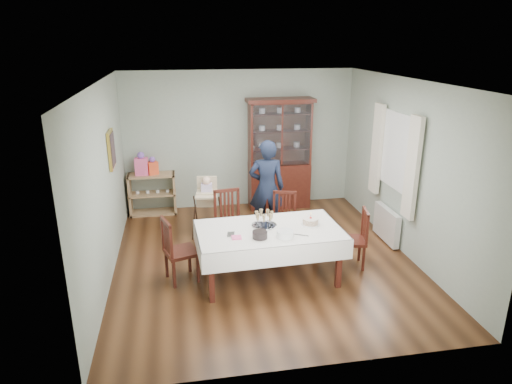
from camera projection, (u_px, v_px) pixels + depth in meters
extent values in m
plane|color=#593319|center=(263.00, 259.00, 7.10)|extent=(5.00, 5.00, 0.00)
plane|color=#9EAA99|center=(240.00, 140.00, 9.00)|extent=(4.50, 0.00, 4.50)
plane|color=#9EAA99|center=(104.00, 184.00, 6.30)|extent=(0.00, 5.00, 5.00)
plane|color=#9EAA99|center=(407.00, 169.00, 7.03)|extent=(0.00, 5.00, 5.00)
plane|color=white|center=(264.00, 81.00, 6.23)|extent=(5.00, 5.00, 0.00)
cube|color=#491D12|center=(269.00, 232.00, 6.31)|extent=(1.94, 1.13, 0.06)
cube|color=white|center=(269.00, 229.00, 6.30)|extent=(2.05, 1.23, 0.01)
cube|color=#491D12|center=(279.00, 185.00, 9.19)|extent=(1.20, 0.45, 0.90)
cube|color=white|center=(282.00, 135.00, 8.67)|extent=(1.12, 0.01, 1.16)
cube|color=#491D12|center=(280.00, 100.00, 8.64)|extent=(1.30, 0.48, 0.07)
cube|color=tan|center=(154.00, 212.00, 8.93)|extent=(0.90, 0.38, 0.04)
cube|color=tan|center=(153.00, 194.00, 8.81)|extent=(0.90, 0.38, 0.03)
cube|color=tan|center=(151.00, 175.00, 8.69)|extent=(0.90, 0.38, 0.04)
cube|color=tan|center=(130.00, 195.00, 8.74)|extent=(0.04, 0.38, 0.80)
cube|color=tan|center=(175.00, 193.00, 8.88)|extent=(0.04, 0.38, 0.80)
cube|color=gold|center=(111.00, 149.00, 6.95)|extent=(0.04, 0.48, 0.58)
cube|color=white|center=(397.00, 152.00, 7.25)|extent=(0.04, 1.02, 1.22)
cube|color=silver|center=(412.00, 168.00, 6.69)|extent=(0.07, 0.30, 1.55)
cube|color=silver|center=(377.00, 149.00, 7.85)|extent=(0.07, 0.30, 1.55)
cube|color=white|center=(387.00, 224.00, 7.64)|extent=(0.10, 0.80, 0.55)
cube|color=#491D12|center=(230.00, 225.00, 7.22)|extent=(0.50, 0.50, 0.05)
cube|color=#491D12|center=(227.00, 205.00, 7.31)|extent=(0.42, 0.10, 0.52)
cube|color=#491D12|center=(284.00, 223.00, 7.42)|extent=(0.49, 0.49, 0.05)
cube|color=#491D12|center=(284.00, 205.00, 7.51)|extent=(0.38, 0.14, 0.47)
cube|color=#491D12|center=(181.00, 252.00, 6.36)|extent=(0.53, 0.53, 0.05)
cube|color=#491D12|center=(167.00, 238.00, 6.19)|extent=(0.16, 0.40, 0.50)
cube|color=#491D12|center=(351.00, 241.00, 6.77)|extent=(0.47, 0.47, 0.05)
cube|color=#491D12|center=(365.00, 225.00, 6.69)|extent=(0.11, 0.38, 0.47)
imported|color=black|center=(267.00, 188.00, 7.79)|extent=(0.66, 0.48, 1.67)
cube|color=#C5AF89|center=(207.00, 198.00, 7.81)|extent=(0.38, 0.35, 0.24)
cube|color=#C5AF89|center=(207.00, 186.00, 7.75)|extent=(0.35, 0.11, 0.28)
cube|color=#C5AF89|center=(207.00, 193.00, 7.79)|extent=(0.38, 0.21, 0.03)
cube|color=silver|center=(207.00, 189.00, 7.76)|extent=(0.20, 0.16, 0.18)
sphere|color=beige|center=(206.00, 181.00, 7.71)|extent=(0.15, 0.15, 0.15)
cylinder|color=silver|center=(264.00, 226.00, 6.39)|extent=(0.35, 0.35, 0.01)
torus|color=silver|center=(264.00, 225.00, 6.39)|extent=(0.36, 0.36, 0.01)
cylinder|color=white|center=(310.00, 224.00, 6.45)|extent=(0.26, 0.26, 0.01)
cylinder|color=brown|center=(311.00, 221.00, 6.43)|extent=(0.22, 0.22, 0.08)
cylinder|color=silver|center=(311.00, 218.00, 6.42)|extent=(0.22, 0.22, 0.01)
cylinder|color=#F24C4C|center=(311.00, 216.00, 6.41)|extent=(0.01, 0.01, 0.06)
sphere|color=yellow|center=(311.00, 214.00, 6.39)|extent=(0.02, 0.02, 0.02)
cylinder|color=black|center=(260.00, 235.00, 6.00)|extent=(0.24, 0.24, 0.10)
cylinder|color=white|center=(285.00, 234.00, 6.02)|extent=(0.28, 0.28, 0.10)
cube|color=#FF5D98|center=(237.00, 237.00, 6.01)|extent=(0.13, 0.13, 0.02)
cube|color=silver|center=(299.00, 235.00, 6.10)|extent=(0.25, 0.14, 0.01)
cube|color=#FF5D98|center=(142.00, 166.00, 8.58)|extent=(0.25, 0.17, 0.33)
sphere|color=#E533B2|center=(141.00, 155.00, 8.51)|extent=(0.13, 0.13, 0.13)
cube|color=#FA5127|center=(153.00, 168.00, 8.63)|extent=(0.22, 0.19, 0.24)
sphere|color=#E533B2|center=(152.00, 160.00, 8.58)|extent=(0.11, 0.11, 0.11)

